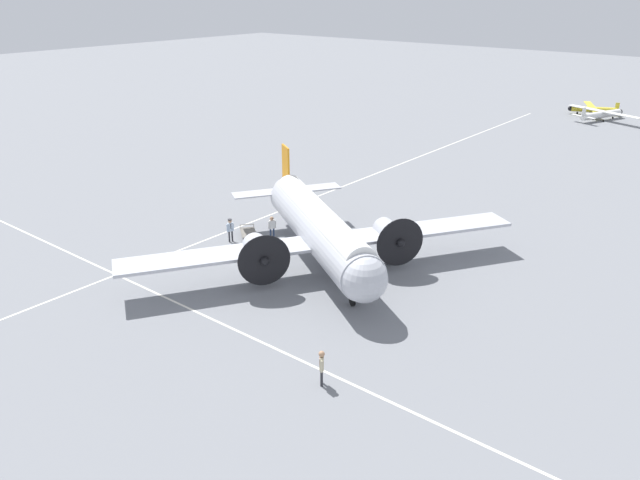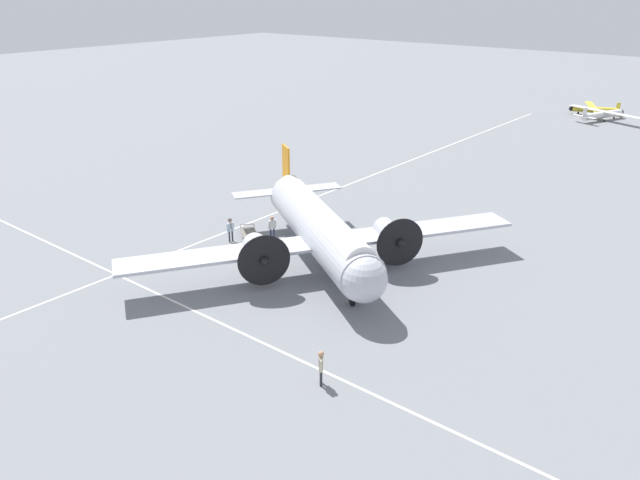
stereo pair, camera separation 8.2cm
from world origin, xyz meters
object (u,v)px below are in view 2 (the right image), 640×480
at_px(suitcase_near_door, 260,238).
at_px(baggage_cart, 249,232).
at_px(light_aircraft_distant, 603,114).
at_px(crew_foreground, 321,364).
at_px(light_aircraft_taxiing, 594,109).
at_px(passenger_boarding, 230,228).
at_px(airliner_main, 322,231).
at_px(ramp_agent, 272,225).

height_order(suitcase_near_door, baggage_cart, baggage_cart).
relative_size(baggage_cart, light_aircraft_distant, 0.21).
xyz_separation_m(crew_foreground, light_aircraft_taxiing, (-75.08, -10.65, -0.34)).
relative_size(crew_foreground, light_aircraft_taxiing, 0.21).
bearing_deg(baggage_cart, passenger_boarding, -58.73).
xyz_separation_m(baggage_cart, light_aircraft_distant, (-60.61, 7.60, 0.58)).
relative_size(passenger_boarding, suitcase_near_door, 3.69).
relative_size(suitcase_near_door, light_aircraft_distant, 0.04).
bearing_deg(baggage_cart, crew_foreground, 4.15).
bearing_deg(light_aircraft_distant, crew_foreground, -151.81).
bearing_deg(light_aircraft_distant, airliner_main, -158.22).
relative_size(airliner_main, light_aircraft_taxiing, 2.68).
relative_size(baggage_cart, light_aircraft_taxiing, 0.26).
xyz_separation_m(crew_foreground, light_aircraft_distant, (-71.66, -8.31, -0.25)).
xyz_separation_m(passenger_boarding, suitcase_near_door, (-1.46, 1.51, -0.88)).
bearing_deg(crew_foreground, light_aircraft_taxiing, -30.06).
relative_size(airliner_main, passenger_boarding, 13.34).
bearing_deg(baggage_cart, light_aircraft_taxiing, 124.22).
bearing_deg(light_aircraft_taxiing, baggage_cart, 59.70).
bearing_deg(airliner_main, passenger_boarding, -142.83).
distance_m(airliner_main, baggage_cart, 8.22).
bearing_deg(ramp_agent, baggage_cart, -41.84).
bearing_deg(ramp_agent, light_aircraft_taxiing, -155.79).
bearing_deg(ramp_agent, crew_foreground, 77.63).
bearing_deg(light_aircraft_taxiing, airliner_main, 66.65).
height_order(ramp_agent, light_aircraft_taxiing, light_aircraft_taxiing).
xyz_separation_m(light_aircraft_distant, light_aircraft_taxiing, (-3.42, -2.34, -0.08)).
bearing_deg(ramp_agent, passenger_boarding, -14.22).
xyz_separation_m(passenger_boarding, baggage_cart, (-1.58, 0.21, -0.82)).
xyz_separation_m(airliner_main, passenger_boarding, (0.65, -8.03, -1.55)).
distance_m(ramp_agent, light_aircraft_taxiing, 63.45).
relative_size(airliner_main, baggage_cart, 10.13).
distance_m(crew_foreground, passenger_boarding, 18.70).
relative_size(passenger_boarding, baggage_cart, 0.76).
distance_m(passenger_boarding, light_aircraft_distant, 62.68).
distance_m(baggage_cart, light_aircraft_taxiing, 64.25).
height_order(crew_foreground, ramp_agent, crew_foreground).
bearing_deg(light_aircraft_taxiing, passenger_boarding, 59.62).
height_order(crew_foreground, baggage_cart, crew_foreground).
distance_m(passenger_boarding, suitcase_near_door, 2.28).
height_order(airliner_main, ramp_agent, airliner_main).
distance_m(baggage_cart, light_aircraft_distant, 61.09).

